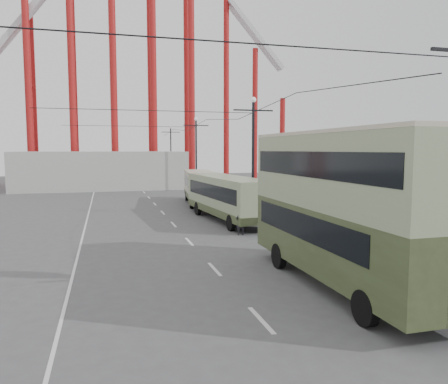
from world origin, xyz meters
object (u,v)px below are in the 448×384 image
object	(u,v)px
single_decker_green	(227,196)
pedestrian	(241,223)
single_decker_cream	(201,186)
double_decker_bus	(343,201)

from	to	relation	value
single_decker_green	pedestrian	distance (m)	5.65
pedestrian	single_decker_cream	bearing A→B (deg)	-88.80
double_decker_bus	single_decker_cream	bearing A→B (deg)	89.32
single_decker_green	pedestrian	world-z (taller)	single_decker_green
pedestrian	double_decker_bus	bearing A→B (deg)	97.99
double_decker_bus	single_decker_green	world-z (taller)	double_decker_bus
double_decker_bus	single_decker_cream	distance (m)	26.75
double_decker_bus	single_decker_cream	size ratio (longest dim) A/B	1.08
single_decker_green	single_decker_cream	xyz separation A→B (m)	(0.24, 10.43, -0.08)
single_decker_green	pedestrian	xyz separation A→B (m)	(-0.66, -5.51, -1.07)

